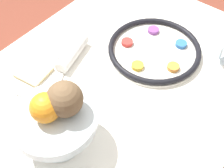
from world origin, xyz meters
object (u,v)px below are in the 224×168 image
(coconut, at_px, (65,99))
(bread_plate, at_px, (34,74))
(fruit_stand, at_px, (55,122))
(orange_fruit, at_px, (44,107))
(napkin_roll, at_px, (72,53))
(seder_plate, at_px, (154,50))

(coconut, distance_m, bread_plate, 0.32)
(fruit_stand, relative_size, coconut, 2.39)
(orange_fruit, xyz_separation_m, napkin_roll, (-0.28, -0.19, -0.14))
(orange_fruit, relative_size, napkin_roll, 0.45)
(orange_fruit, bearing_deg, seder_plate, 176.83)
(seder_plate, bearing_deg, fruit_stand, -1.47)
(coconut, bearing_deg, bread_plate, -109.17)
(fruit_stand, relative_size, napkin_roll, 1.31)
(napkin_roll, bearing_deg, seder_plate, 133.47)
(fruit_stand, bearing_deg, coconut, 160.22)
(orange_fruit, bearing_deg, coconut, 148.57)
(orange_fruit, height_order, napkin_roll, orange_fruit)
(fruit_stand, height_order, orange_fruit, orange_fruit)
(orange_fruit, distance_m, napkin_roll, 0.37)
(napkin_roll, bearing_deg, bread_plate, -17.34)
(seder_plate, height_order, bread_plate, seder_plate)
(fruit_stand, distance_m, bread_plate, 0.29)
(orange_fruit, relative_size, bread_plate, 0.40)
(napkin_roll, bearing_deg, fruit_stand, 36.58)
(seder_plate, distance_m, fruit_stand, 0.48)
(bread_plate, xyz_separation_m, napkin_roll, (-0.14, 0.04, 0.02))
(coconut, relative_size, bread_plate, 0.48)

